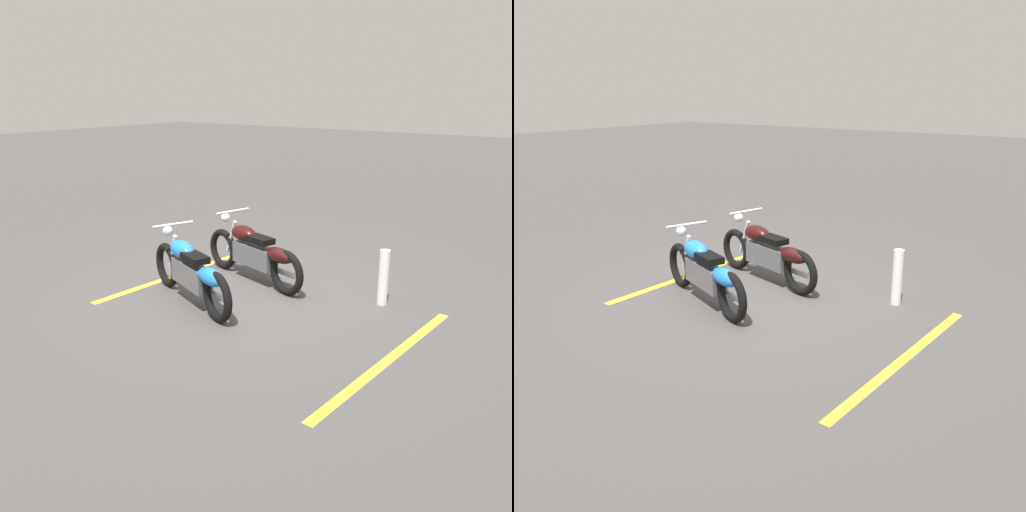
{
  "view_description": "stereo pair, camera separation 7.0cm",
  "coord_description": "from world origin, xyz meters",
  "views": [
    {
      "loc": [
        4.66,
        -5.81,
        2.88
      ],
      "look_at": [
        0.39,
        0.0,
        0.65
      ],
      "focal_mm": 38.26,
      "sensor_mm": 36.0,
      "label": 1
    },
    {
      "loc": [
        4.6,
        -5.85,
        2.88
      ],
      "look_at": [
        0.39,
        0.0,
        0.65
      ],
      "focal_mm": 38.26,
      "sensor_mm": 36.0,
      "label": 2
    }
  ],
  "objects": [
    {
      "name": "ground_plane",
      "position": [
        0.0,
        0.0,
        0.0
      ],
      "size": [
        60.0,
        60.0,
        0.0
      ],
      "primitive_type": "plane",
      "color": "#474444"
    },
    {
      "name": "motorcycle_bright_foreground",
      "position": [
        -0.24,
        -0.63,
        0.46
      ],
      "size": [
        2.12,
        0.93,
        1.04
      ],
      "rotation": [
        0.0,
        0.0,
        2.77
      ],
      "color": "black",
      "rests_on": "ground"
    },
    {
      "name": "motorcycle_dark_foreground",
      "position": [
        -0.07,
        0.61,
        0.46
      ],
      "size": [
        2.18,
        0.78,
        1.04
      ],
      "rotation": [
        0.0,
        0.0,
        2.88
      ],
      "color": "black",
      "rests_on": "ground"
    },
    {
      "name": "bollard_post",
      "position": [
        1.9,
        0.9,
        0.39
      ],
      "size": [
        0.14,
        0.14,
        0.78
      ],
      "primitive_type": "cylinder",
      "color": "white",
      "rests_on": "ground"
    },
    {
      "name": "parking_stripe_near",
      "position": [
        -1.27,
        0.12,
        0.0
      ],
      "size": [
        0.3,
        3.2,
        0.01
      ],
      "primitive_type": "cube",
      "rotation": [
        0.0,
        0.0,
        1.51
      ],
      "color": "yellow",
      "rests_on": "ground"
    },
    {
      "name": "parking_stripe_mid",
      "position": [
        2.63,
        -0.56,
        0.0
      ],
      "size": [
        0.3,
        3.2,
        0.01
      ],
      "primitive_type": "cube",
      "rotation": [
        0.0,
        0.0,
        1.51
      ],
      "color": "yellow",
      "rests_on": "ground"
    }
  ]
}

